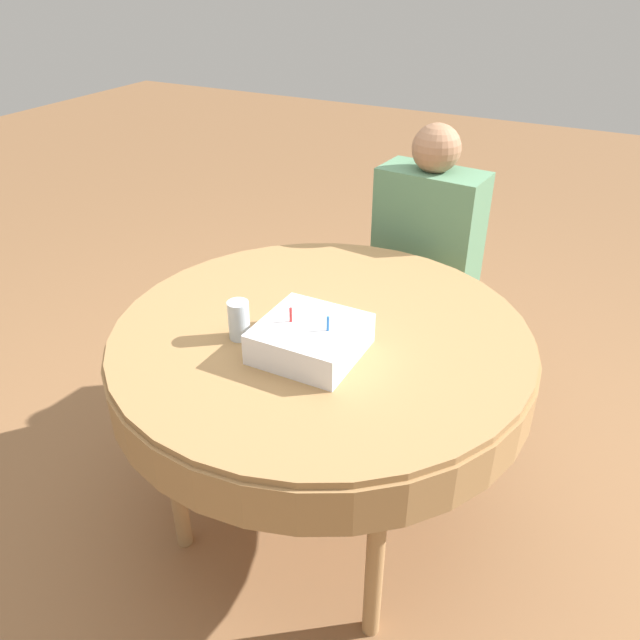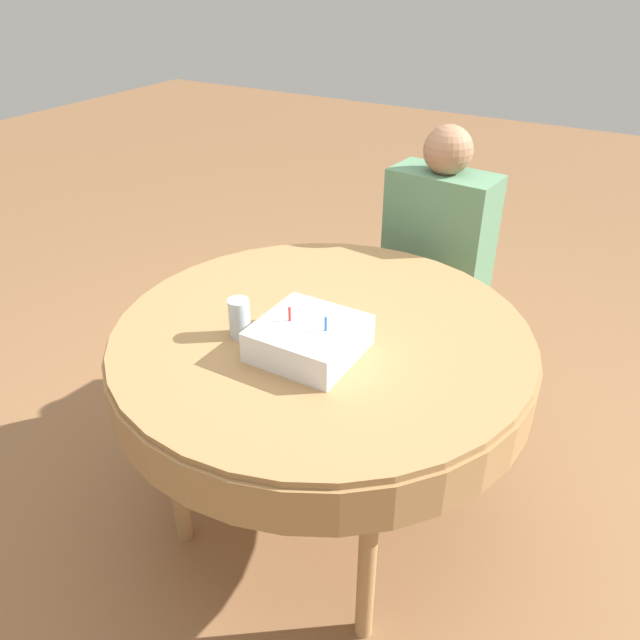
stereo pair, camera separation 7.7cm
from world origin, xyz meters
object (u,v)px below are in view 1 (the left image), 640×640
at_px(person, 425,246).
at_px(chair, 429,285).
at_px(birthday_cake, 310,339).
at_px(drinking_glass, 239,320).

bearing_deg(person, chair, 90.00).
height_order(birthday_cake, drinking_glass, birthday_cake).
distance_m(chair, birthday_cake, 1.07).
distance_m(chair, drinking_glass, 1.12).
xyz_separation_m(birthday_cake, drinking_glass, (-0.21, -0.03, 0.01)).
xyz_separation_m(chair, person, (-0.01, -0.09, 0.21)).
height_order(chair, drinking_glass, chair).
relative_size(chair, birthday_cake, 3.41).
height_order(person, drinking_glass, person).
relative_size(chair, drinking_glass, 7.89).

